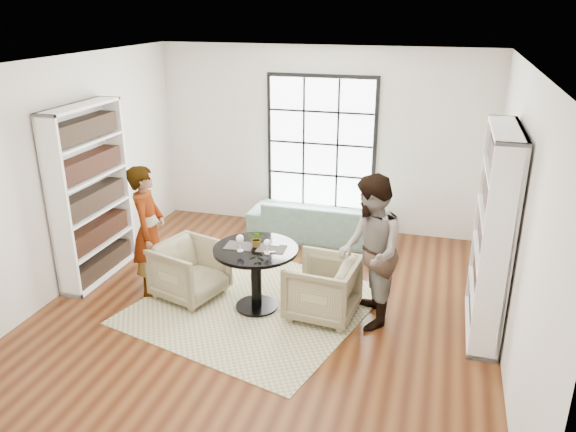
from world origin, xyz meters
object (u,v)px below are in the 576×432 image
(sofa, at_px, (318,219))
(armchair_left, at_px, (190,270))
(armchair_right, at_px, (322,288))
(wine_glass_left, at_px, (240,239))
(pedestal_table, at_px, (256,265))
(person_left, at_px, (148,231))
(person_right, at_px, (370,252))
(flower_centerpiece, at_px, (257,238))
(wine_glass_right, at_px, (267,243))

(sofa, xyz_separation_m, armchair_left, (-1.15, -2.36, 0.05))
(armchair_right, height_order, wine_glass_left, wine_glass_left)
(pedestal_table, distance_m, person_left, 1.50)
(armchair_left, bearing_deg, person_right, -73.04)
(armchair_left, relative_size, person_right, 0.44)
(armchair_left, distance_m, person_left, 0.74)
(person_right, height_order, wine_glass_left, person_right)
(armchair_right, distance_m, flower_centerpiece, 1.00)
(wine_glass_left, height_order, flower_centerpiece, same)
(armchair_left, xyz_separation_m, person_right, (2.30, -0.01, 0.55))
(armchair_left, relative_size, flower_centerpiece, 3.85)
(armchair_left, bearing_deg, flower_centerpiece, -73.45)
(pedestal_table, xyz_separation_m, person_right, (1.38, 0.06, 0.32))
(armchair_left, relative_size, wine_glass_left, 3.83)
(armchair_right, height_order, flower_centerpiece, flower_centerpiece)
(armchair_left, height_order, armchair_right, armchair_right)
(pedestal_table, height_order, armchair_left, pedestal_table)
(armchair_left, height_order, person_left, person_left)
(person_left, xyz_separation_m, person_right, (2.85, -0.01, 0.05))
(armchair_right, height_order, person_left, person_left)
(pedestal_table, bearing_deg, person_left, 177.60)
(sofa, relative_size, wine_glass_right, 11.80)
(armchair_right, bearing_deg, person_left, -84.49)
(sofa, relative_size, armchair_right, 2.67)
(armchair_right, distance_m, wine_glass_right, 0.88)
(pedestal_table, relative_size, person_right, 0.57)
(person_right, xyz_separation_m, wine_glass_right, (-1.19, -0.17, 0.04))
(person_right, xyz_separation_m, flower_centerpiece, (-1.37, -0.00, 0.01))
(person_left, xyz_separation_m, flower_centerpiece, (1.48, -0.01, 0.07))
(person_left, bearing_deg, sofa, -50.23)
(wine_glass_left, bearing_deg, pedestal_table, 41.21)
(person_right, bearing_deg, sofa, -169.96)
(pedestal_table, distance_m, wine_glass_right, 0.42)
(pedestal_table, bearing_deg, armchair_right, 3.93)
(wine_glass_left, distance_m, flower_centerpiece, 0.24)
(person_right, height_order, wine_glass_right, person_right)
(armchair_left, xyz_separation_m, armchair_right, (1.75, -0.01, 0.00))
(wine_glass_right, bearing_deg, armchair_left, 171.12)
(pedestal_table, bearing_deg, flower_centerpiece, 87.96)
(armchair_right, bearing_deg, armchair_left, -84.53)
(flower_centerpiece, bearing_deg, armchair_left, 179.46)
(pedestal_table, height_order, sofa, pedestal_table)
(sofa, distance_m, flower_centerpiece, 2.46)
(flower_centerpiece, bearing_deg, pedestal_table, -92.04)
(person_right, bearing_deg, wine_glass_right, -97.82)
(armchair_left, relative_size, armchair_right, 0.99)
(armchair_left, relative_size, wine_glass_right, 4.40)
(pedestal_table, bearing_deg, sofa, 84.75)
(wine_glass_right, bearing_deg, wine_glass_left, -176.91)
(person_left, bearing_deg, flower_centerpiece, -104.86)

